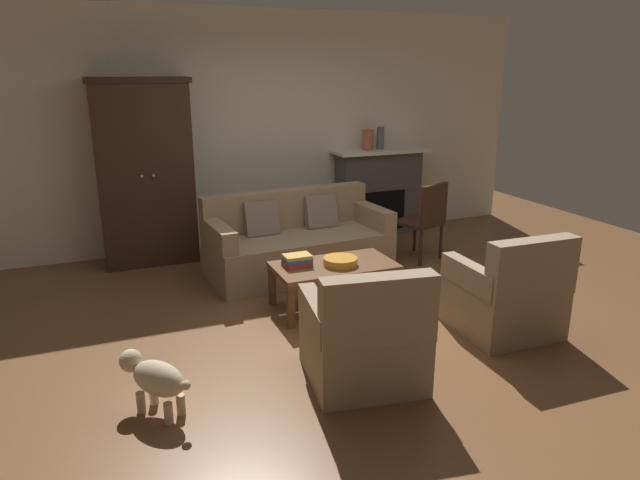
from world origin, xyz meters
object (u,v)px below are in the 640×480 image
(coffee_table, at_px, (334,270))
(couch, at_px, (297,244))
(armchair_near_right, at_px, (507,297))
(armoire, at_px, (145,172))
(fireplace, at_px, (378,191))
(armchair_near_left, at_px, (365,340))
(side_chair_wooden, at_px, (425,217))
(dog, at_px, (155,378))
(book_stack, at_px, (297,260))
(mantel_vase_terracotta, at_px, (368,140))
(mantel_vase_slate, at_px, (380,138))
(fruit_bowl, at_px, (340,261))

(coffee_table, bearing_deg, couch, 89.16)
(armchair_near_right, bearing_deg, armoire, 129.53)
(fireplace, distance_m, armchair_near_left, 3.89)
(armchair_near_right, bearing_deg, side_chair_wooden, 78.34)
(fireplace, xyz_separation_m, coffee_table, (-1.55, -2.11, -0.20))
(coffee_table, bearing_deg, dog, -146.77)
(armchair_near_right, relative_size, dog, 1.82)
(fireplace, distance_m, armoire, 2.99)
(book_stack, height_order, armchair_near_left, armchair_near_left)
(armoire, xyz_separation_m, mantel_vase_terracotta, (2.77, 0.06, 0.23))
(coffee_table, relative_size, mantel_vase_slate, 3.85)
(armchair_near_right, height_order, side_chair_wooden, side_chair_wooden)
(couch, relative_size, mantel_vase_slate, 6.91)
(fireplace, relative_size, couch, 0.64)
(dog, bearing_deg, book_stack, 40.73)
(book_stack, relative_size, armchair_near_right, 0.29)
(mantel_vase_slate, height_order, dog, mantel_vase_slate)
(side_chair_wooden, bearing_deg, book_stack, -156.57)
(fireplace, distance_m, dog, 4.62)
(side_chair_wooden, bearing_deg, mantel_vase_slate, 87.74)
(fruit_bowl, distance_m, mantel_vase_terracotta, 2.63)
(side_chair_wooden, bearing_deg, coffee_table, -150.02)
(armoire, bearing_deg, couch, -35.63)
(fireplace, bearing_deg, dog, -135.39)
(side_chair_wooden, xyz_separation_m, dog, (-3.23, -2.00, -0.27))
(fruit_bowl, bearing_deg, couch, 91.68)
(fireplace, relative_size, armchair_near_left, 1.43)
(armoire, bearing_deg, armchair_near_left, -72.09)
(coffee_table, relative_size, fruit_bowl, 3.55)
(coffee_table, height_order, book_stack, book_stack)
(book_stack, bearing_deg, mantel_vase_terracotta, 49.81)
(fireplace, bearing_deg, armchair_near_left, -118.96)
(mantel_vase_slate, distance_m, armchair_near_right, 3.28)
(couch, xyz_separation_m, book_stack, (-0.34, -0.94, 0.16))
(armchair_near_left, bearing_deg, fruit_bowl, 73.43)
(fireplace, height_order, coffee_table, fireplace)
(armoire, distance_m, dog, 3.27)
(fireplace, height_order, side_chair_wooden, fireplace)
(fruit_bowl, xyz_separation_m, armchair_near_right, (1.07, -0.98, -0.14))
(mantel_vase_terracotta, distance_m, dog, 4.58)
(fruit_bowl, height_order, dog, fruit_bowl)
(coffee_table, relative_size, armchair_near_left, 1.25)
(fruit_bowl, relative_size, dog, 0.64)
(coffee_table, height_order, armchair_near_left, armchair_near_left)
(book_stack, bearing_deg, dog, -139.27)
(armoire, height_order, armchair_near_left, armoire)
(mantel_vase_slate, height_order, side_chair_wooden, mantel_vase_slate)
(book_stack, height_order, side_chair_wooden, side_chair_wooden)
(couch, xyz_separation_m, mantel_vase_terracotta, (1.36, 1.07, 0.93))
(fireplace, height_order, mantel_vase_slate, mantel_vase_slate)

